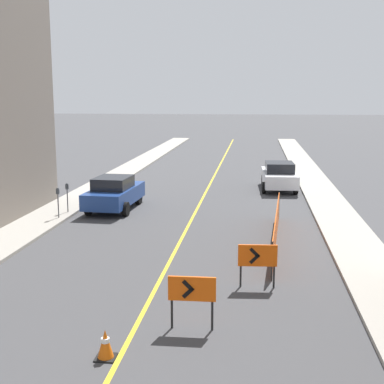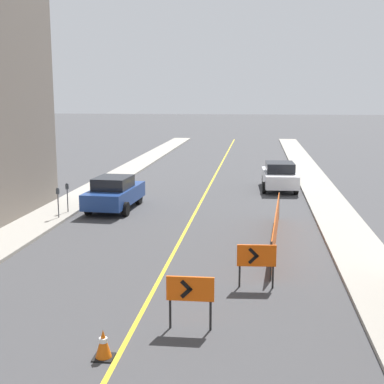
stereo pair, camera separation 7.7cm
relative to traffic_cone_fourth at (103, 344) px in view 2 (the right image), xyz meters
name	(u,v)px [view 2 (the right image)]	position (x,y,z in m)	size (l,w,h in m)	color
lane_stripe	(210,186)	(0.28, 21.32, -0.30)	(0.12, 66.94, 0.01)	gold
sidewalk_left	(106,183)	(-6.04, 21.32, -0.25)	(1.98, 66.94, 0.12)	#9E998E
sidewalk_right	(318,187)	(6.59, 21.32, -0.25)	(1.98, 66.94, 0.12)	#9E998E
traffic_cone_fourth	(103,344)	(0.00, 0.00, 0.00)	(0.42, 0.42, 0.62)	black
arrow_barricade_primary	(190,291)	(1.60, 1.59, 0.61)	(1.10, 0.09, 1.27)	#EF560C
arrow_barricade_secondary	(256,257)	(3.10, 4.51, 0.57)	(1.09, 0.14, 1.24)	#EF560C
safety_mesh_fence	(276,228)	(3.78, 9.09, 0.29)	(0.56, 8.02, 1.19)	#EF560C
parked_car_curb_near	(114,193)	(-3.57, 14.12, 0.49)	(2.05, 4.40, 1.59)	navy
parked_car_curb_mid	(280,176)	(4.34, 20.48, 0.49)	(2.00, 4.38, 1.59)	silver
parking_meter_near_curb	(58,196)	(-5.40, 11.69, 0.75)	(0.12, 0.11, 1.32)	#4C4C51
parking_meter_far_curb	(67,192)	(-5.40, 12.84, 0.75)	(0.12, 0.11, 1.32)	#4C4C51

